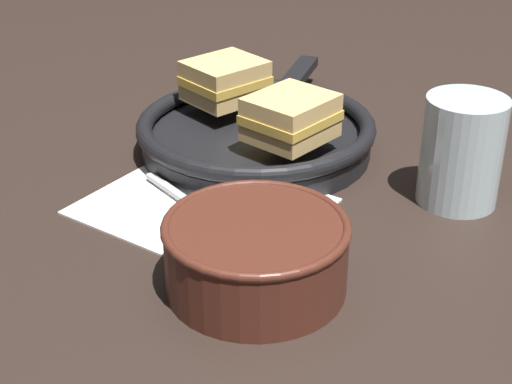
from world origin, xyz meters
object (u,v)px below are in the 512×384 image
Objects in this scene: soup_bowl at (256,251)px; skillet at (257,134)px; sandwich_near_right at (225,81)px; spoon at (216,221)px; sandwich_near_left at (291,117)px; drinking_glass at (462,151)px.

skillet is at bearing 132.64° from soup_bowl.
spoon is at bearing -47.65° from sandwich_near_right.
sandwich_near_right is at bearing 139.19° from soup_bowl.
skillet is 0.08m from sandwich_near_right.
soup_bowl is 0.89× the size of spoon.
spoon is (-0.09, 0.04, -0.03)m from soup_bowl.
soup_bowl is at bearing -16.16° from spoon.
drinking_glass is (0.16, 0.07, -0.01)m from sandwich_near_left.
sandwich_near_right is (-0.24, 0.21, 0.03)m from soup_bowl.
sandwich_near_left is at bearing -15.52° from skillet.
soup_bowl is 0.26m from skillet.
drinking_glass reaches higher than soup_bowl.
sandwich_near_left and sandwich_near_right have the same top height.
sandwich_near_right is at bearing -172.74° from drinking_glass.
spoon is at bearing 154.35° from soup_bowl.
drinking_glass reaches higher than spoon.
skillet reaches higher than spoon.
sandwich_near_left reaches higher than spoon.
drinking_glass is at bearing 79.72° from soup_bowl.
skillet is 0.08m from sandwich_near_left.
soup_bowl is 0.43× the size of skillet.
drinking_glass is at bearing 23.14° from sandwich_near_left.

